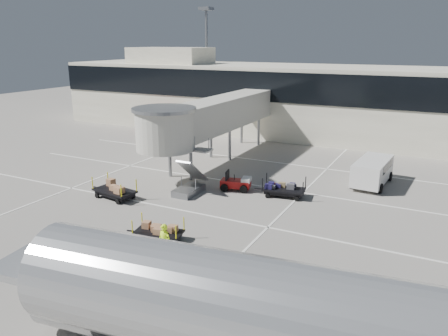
{
  "coord_description": "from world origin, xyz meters",
  "views": [
    {
      "loc": [
        14.62,
        -20.69,
        10.72
      ],
      "look_at": [
        0.96,
        6.07,
        2.0
      ],
      "focal_mm": 35.0,
      "sensor_mm": 36.0,
      "label": 1
    }
  ],
  "objects_px": {
    "box_cart_far": "(117,191)",
    "belt_loader": "(160,126)",
    "baggage_tug": "(236,183)",
    "suitcase_cart": "(284,190)",
    "aircraft": "(257,313)",
    "box_cart_near": "(156,232)",
    "ground_worker": "(164,243)",
    "minivan": "(373,169)"
  },
  "relations": [
    {
      "from": "ground_worker",
      "to": "belt_loader",
      "type": "distance_m",
      "value": 32.72
    },
    {
      "from": "suitcase_cart",
      "to": "ground_worker",
      "type": "distance_m",
      "value": 12.02
    },
    {
      "from": "aircraft",
      "to": "baggage_tug",
      "type": "bearing_deg",
      "value": 110.39
    },
    {
      "from": "ground_worker",
      "to": "belt_loader",
      "type": "bearing_deg",
      "value": 128.52
    },
    {
      "from": "baggage_tug",
      "to": "box_cart_near",
      "type": "xyz_separation_m",
      "value": [
        -0.3,
        -9.81,
        -0.02
      ]
    },
    {
      "from": "suitcase_cart",
      "to": "aircraft",
      "type": "xyz_separation_m",
      "value": [
        5.13,
        -17.3,
        2.02
      ]
    },
    {
      "from": "ground_worker",
      "to": "belt_loader",
      "type": "relative_size",
      "value": 0.43
    },
    {
      "from": "baggage_tug",
      "to": "belt_loader",
      "type": "bearing_deg",
      "value": 126.21
    },
    {
      "from": "suitcase_cart",
      "to": "aircraft",
      "type": "bearing_deg",
      "value": -82.53
    },
    {
      "from": "baggage_tug",
      "to": "suitcase_cart",
      "type": "relative_size",
      "value": 0.64
    },
    {
      "from": "ground_worker",
      "to": "aircraft",
      "type": "relative_size",
      "value": 0.11
    },
    {
      "from": "box_cart_near",
      "to": "ground_worker",
      "type": "height_order",
      "value": "ground_worker"
    },
    {
      "from": "baggage_tug",
      "to": "suitcase_cart",
      "type": "distance_m",
      "value": 3.7
    },
    {
      "from": "suitcase_cart",
      "to": "minivan",
      "type": "relative_size",
      "value": 0.7
    },
    {
      "from": "baggage_tug",
      "to": "suitcase_cart",
      "type": "height_order",
      "value": "baggage_tug"
    },
    {
      "from": "baggage_tug",
      "to": "aircraft",
      "type": "relative_size",
      "value": 0.13
    },
    {
      "from": "box_cart_near",
      "to": "ground_worker",
      "type": "distance_m",
      "value": 2.52
    },
    {
      "from": "baggage_tug",
      "to": "aircraft",
      "type": "bearing_deg",
      "value": -75.55
    },
    {
      "from": "box_cart_near",
      "to": "belt_loader",
      "type": "xyz_separation_m",
      "value": [
        -17.18,
        24.94,
        0.29
      ]
    },
    {
      "from": "box_cart_near",
      "to": "minivan",
      "type": "relative_size",
      "value": 0.63
    },
    {
      "from": "box_cart_near",
      "to": "suitcase_cart",
      "type": "bearing_deg",
      "value": 57.08
    },
    {
      "from": "belt_loader",
      "to": "aircraft",
      "type": "relative_size",
      "value": 0.25
    },
    {
      "from": "box_cart_far",
      "to": "belt_loader",
      "type": "bearing_deg",
      "value": 125.72
    },
    {
      "from": "suitcase_cart",
      "to": "box_cart_near",
      "type": "distance_m",
      "value": 10.82
    },
    {
      "from": "baggage_tug",
      "to": "box_cart_near",
      "type": "bearing_deg",
      "value": -104.65
    },
    {
      "from": "aircraft",
      "to": "box_cart_near",
      "type": "bearing_deg",
      "value": 134.57
    },
    {
      "from": "baggage_tug",
      "to": "belt_loader",
      "type": "height_order",
      "value": "belt_loader"
    },
    {
      "from": "minivan",
      "to": "aircraft",
      "type": "relative_size",
      "value": 0.3
    },
    {
      "from": "minivan",
      "to": "aircraft",
      "type": "distance_m",
      "value": 23.2
    },
    {
      "from": "box_cart_near",
      "to": "belt_loader",
      "type": "height_order",
      "value": "belt_loader"
    },
    {
      "from": "minivan",
      "to": "belt_loader",
      "type": "bearing_deg",
      "value": 165.15
    },
    {
      "from": "suitcase_cart",
      "to": "box_cart_near",
      "type": "bearing_deg",
      "value": -120.68
    },
    {
      "from": "box_cart_far",
      "to": "minivan",
      "type": "distance_m",
      "value": 19.42
    },
    {
      "from": "baggage_tug",
      "to": "ground_worker",
      "type": "height_order",
      "value": "ground_worker"
    },
    {
      "from": "baggage_tug",
      "to": "box_cart_far",
      "type": "bearing_deg",
      "value": -153.65
    },
    {
      "from": "minivan",
      "to": "baggage_tug",
      "type": "bearing_deg",
      "value": -141.25
    },
    {
      "from": "box_cart_far",
      "to": "belt_loader",
      "type": "xyz_separation_m",
      "value": [
        -10.75,
        20.63,
        0.26
      ]
    },
    {
      "from": "ground_worker",
      "to": "aircraft",
      "type": "xyz_separation_m",
      "value": [
        7.36,
        -5.51,
        1.57
      ]
    },
    {
      "from": "suitcase_cart",
      "to": "belt_loader",
      "type": "relative_size",
      "value": 0.83
    },
    {
      "from": "baggage_tug",
      "to": "belt_loader",
      "type": "relative_size",
      "value": 0.53
    },
    {
      "from": "box_cart_far",
      "to": "aircraft",
      "type": "relative_size",
      "value": 0.22
    },
    {
      "from": "suitcase_cart",
      "to": "box_cart_far",
      "type": "relative_size",
      "value": 0.96
    }
  ]
}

